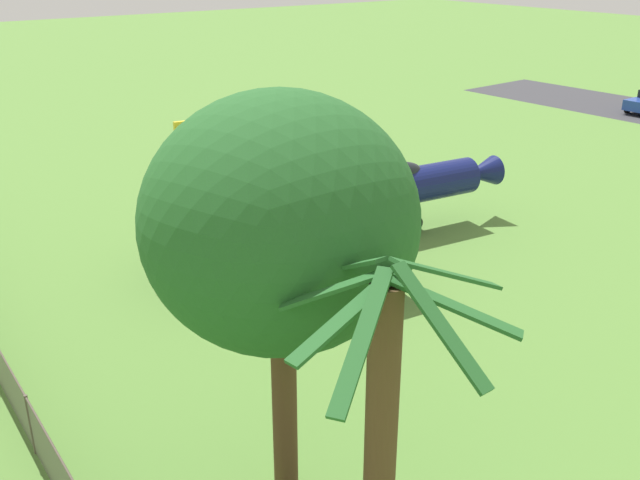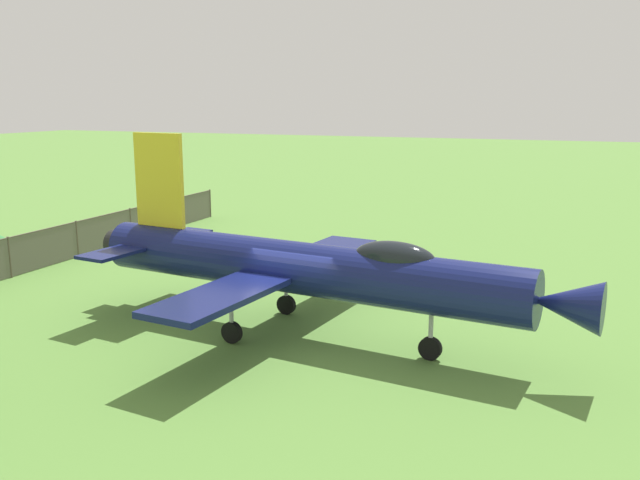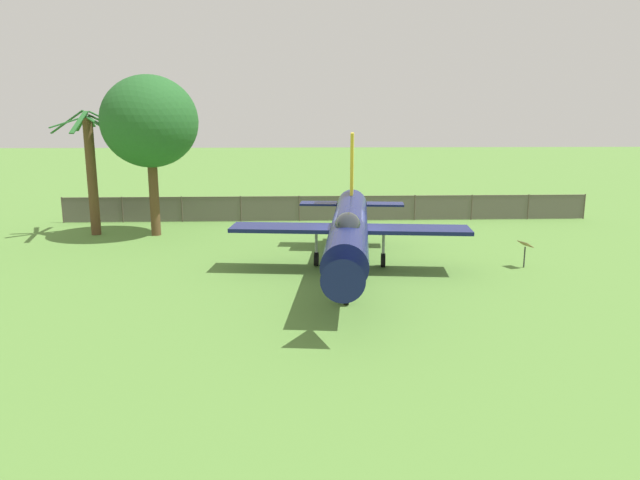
% 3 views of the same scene
% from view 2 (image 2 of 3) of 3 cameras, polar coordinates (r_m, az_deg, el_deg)
% --- Properties ---
extents(ground_plane, '(200.00, 200.00, 0.00)m').
position_cam_2_polar(ground_plane, '(19.21, -1.79, -8.05)').
color(ground_plane, '#568438').
extents(display_jet, '(9.97, 14.93, 5.56)m').
position_cam_2_polar(display_jet, '(18.46, -0.93, -2.36)').
color(display_jet, '#111951').
rests_on(display_jet, ground_plane).
extents(info_plaque, '(0.59, 0.70, 1.14)m').
position_cam_2_polar(info_plaque, '(26.04, 3.33, -0.77)').
color(info_plaque, '#333333').
rests_on(info_plaque, ground_plane).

